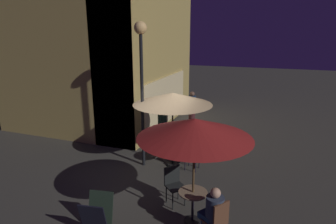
# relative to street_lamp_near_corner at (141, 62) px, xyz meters

# --- Properties ---
(ground_plane) EXTENTS (60.00, 60.00, 0.00)m
(ground_plane) POSITION_rel_street_lamp_near_corner_xyz_m (-0.39, -0.37, -3.35)
(ground_plane) COLOR #383630
(cafe_building) EXTENTS (6.93, 6.74, 8.78)m
(cafe_building) POSITION_rel_street_lamp_near_corner_xyz_m (3.14, 2.81, 1.03)
(cafe_building) COLOR #AB924D
(cafe_building) RESTS_ON ground
(street_lamp_near_corner) EXTENTS (0.38, 0.38, 4.51)m
(street_lamp_near_corner) POSITION_rel_street_lamp_near_corner_xyz_m (0.00, 0.00, 0.00)
(street_lamp_near_corner) COLOR black
(street_lamp_near_corner) RESTS_ON ground
(menu_sandwich_board) EXTENTS (0.71, 0.65, 0.83)m
(menu_sandwich_board) POSITION_rel_street_lamp_near_corner_xyz_m (-3.36, -0.47, -2.92)
(menu_sandwich_board) COLOR black
(menu_sandwich_board) RESTS_ON ground
(cafe_table_0) EXTENTS (0.65, 0.65, 0.77)m
(cafe_table_0) POSITION_rel_street_lamp_near_corner_xyz_m (-2.31, -2.29, -2.82)
(cafe_table_0) COLOR black
(cafe_table_0) RESTS_ON ground
(cafe_table_1) EXTENTS (0.79, 0.79, 0.74)m
(cafe_table_1) POSITION_rel_street_lamp_near_corner_xyz_m (0.31, -0.89, -2.79)
(cafe_table_1) COLOR black
(cafe_table_1) RESTS_ON ground
(patio_umbrella_0) EXTENTS (2.45, 2.45, 2.47)m
(patio_umbrella_0) POSITION_rel_street_lamp_near_corner_xyz_m (-2.31, -2.29, -1.10)
(patio_umbrella_0) COLOR black
(patio_umbrella_0) RESTS_ON ground
(patio_umbrella_1) EXTENTS (2.46, 2.46, 2.41)m
(patio_umbrella_1) POSITION_rel_street_lamp_near_corner_xyz_m (0.31, -0.89, -1.13)
(patio_umbrella_1) COLOR black
(patio_umbrella_1) RESTS_ON ground
(cafe_chair_0) EXTENTS (0.57, 0.57, 0.95)m
(cafe_chair_0) POSITION_rel_street_lamp_near_corner_xyz_m (-2.76, -2.93, -2.79)
(cafe_chair_0) COLOR brown
(cafe_chair_0) RESTS_ON ground
(cafe_chair_1) EXTENTS (0.61, 0.61, 0.97)m
(cafe_chair_1) POSITION_rel_street_lamp_near_corner_xyz_m (-1.70, -1.63, -2.76)
(cafe_chair_1) COLOR black
(cafe_chair_1) RESTS_ON ground
(cafe_chair_2) EXTENTS (0.47, 0.47, 0.96)m
(cafe_chair_2) POSITION_rel_street_lamp_near_corner_xyz_m (0.23, -1.67, -2.78)
(cafe_chair_2) COLOR black
(cafe_chair_2) RESTS_ON ground
(cafe_chair_3) EXTENTS (0.56, 0.56, 0.87)m
(cafe_chair_3) POSITION_rel_street_lamp_near_corner_xyz_m (1.07, -0.61, -2.82)
(cafe_chair_3) COLOR black
(cafe_chair_3) RESTS_ON ground
(patron_seated_0) EXTENTS (0.52, 0.56, 1.20)m
(patron_seated_0) POSITION_rel_street_lamp_near_corner_xyz_m (-2.68, -2.81, -2.66)
(patron_seated_0) COLOR navy
(patron_seated_0) RESTS_ON ground
(patron_standing_1) EXTENTS (0.33, 0.33, 1.76)m
(patron_standing_1) POSITION_rel_street_lamp_near_corner_xyz_m (1.55, -0.06, -2.46)
(patron_standing_1) COLOR black
(patron_standing_1) RESTS_ON ground
(patron_standing_2) EXTENTS (0.32, 0.32, 1.82)m
(patron_standing_2) POSITION_rel_street_lamp_near_corner_xyz_m (3.54, -0.62, -2.42)
(patron_standing_2) COLOR #431E20
(patron_standing_2) RESTS_ON ground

